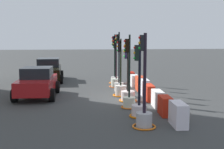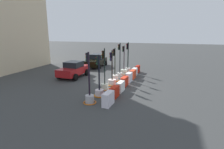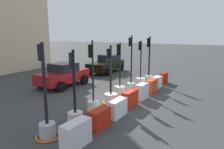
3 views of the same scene
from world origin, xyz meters
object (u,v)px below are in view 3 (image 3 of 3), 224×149
Objects in this scene: construction_barrier_3 at (130,99)px; construction_barrier_0 at (76,134)px; construction_barrier_7 at (164,78)px; construction_barrier_5 at (151,86)px; traffic_light_5 at (131,80)px; construction_barrier_4 at (142,91)px; traffic_light_1 at (75,112)px; traffic_light_0 at (47,122)px; construction_barrier_2 at (117,108)px; traffic_light_7 at (149,73)px; traffic_light_4 at (120,88)px; traffic_light_3 at (111,95)px; car_red_compact at (63,75)px; construction_barrier_1 at (100,119)px; traffic_light_6 at (140,79)px; construction_barrier_6 at (157,82)px; car_black_sedan at (107,64)px; traffic_light_2 at (93,99)px.

construction_barrier_0 is at bearing -178.97° from construction_barrier_3.
construction_barrier_5 is at bearing -178.99° from construction_barrier_7.
construction_barrier_4 is (-1.33, -1.32, -0.25)m from traffic_light_5.
traffic_light_1 is 3.21× the size of construction_barrier_4.
construction_barrier_3 is (-2.81, -1.24, -0.28)m from traffic_light_5.
construction_barrier_2 is at bearing -23.61° from traffic_light_0.
traffic_light_7 reaches higher than construction_barrier_2.
traffic_light_4 is at bearing 176.68° from traffic_light_5.
traffic_light_7 is 3.20m from construction_barrier_5.
car_red_compact is at bearing 72.20° from traffic_light_3.
construction_barrier_1 is (0.11, -1.16, -0.11)m from traffic_light_1.
traffic_light_1 is 8.98m from construction_barrier_7.
traffic_light_3 is 2.72× the size of construction_barrier_0.
traffic_light_6 is at bearing 9.66° from construction_barrier_1.
car_red_compact reaches higher than construction_barrier_3.
car_black_sedan reaches higher than construction_barrier_6.
construction_barrier_4 is (-4.41, -1.22, -0.20)m from traffic_light_7.
car_black_sedan is (12.15, 4.79, 0.21)m from traffic_light_0.
construction_barrier_3 is 1.49m from construction_barrier_4.
construction_barrier_1 is 1.00× the size of construction_barrier_7.
construction_barrier_1 is 8.79m from construction_barrier_7.
traffic_light_7 is at bearing 0.00° from traffic_light_3.
traffic_light_0 is 7.30m from traffic_light_5.
traffic_light_6 is 3.16× the size of construction_barrier_7.
construction_barrier_7 is at bearing -7.15° from traffic_light_0.
construction_barrier_3 is at bearing -169.04° from traffic_light_7.
traffic_light_4 reaches higher than construction_barrier_6.
traffic_light_3 is at bearing 168.49° from construction_barrier_7.
traffic_light_2 is 1.06× the size of traffic_light_6.
construction_barrier_4 is (5.94, 0.01, 0.00)m from construction_barrier_0.
construction_barrier_0 is at bearing -179.75° from construction_barrier_2.
construction_barrier_2 is at bearing -92.12° from traffic_light_2.
construction_barrier_3 is at bearing -15.44° from traffic_light_0.
traffic_light_7 is 1.95m from construction_barrier_6.
traffic_light_0 is 3.00× the size of construction_barrier_2.
construction_barrier_5 reaches higher than construction_barrier_6.
traffic_light_7 is at bearing 36.47° from construction_barrier_6.
traffic_light_1 is at bearing 40.49° from construction_barrier_0.
construction_barrier_6 is at bearing -118.82° from car_black_sedan.
construction_barrier_0 is 1.54m from construction_barrier_1.
construction_barrier_0 is at bearing -177.72° from construction_barrier_1.
traffic_light_5 is 3.34m from construction_barrier_7.
construction_barrier_6 is 6.90m from car_black_sedan.
construction_barrier_3 is at bearing 1.03° from construction_barrier_0.
construction_barrier_0 is (-7.27, -1.32, -0.25)m from traffic_light_5.
traffic_light_4 is 2.78× the size of construction_barrier_0.
traffic_light_4 is 1.92m from construction_barrier_3.
construction_barrier_0 is (-5.84, -1.41, -0.03)m from traffic_light_4.
traffic_light_7 is at bearing 23.15° from construction_barrier_5.
traffic_light_6 reaches higher than construction_barrier_0.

